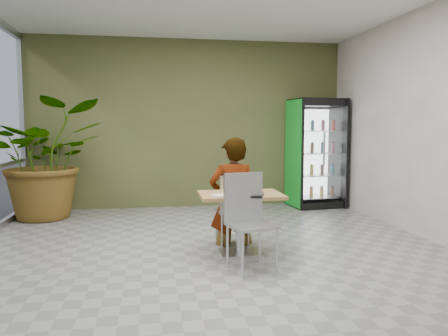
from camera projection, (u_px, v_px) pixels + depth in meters
The scene contains 12 objects.
ground at pixel (215, 260), 5.07m from camera, with size 7.00×7.00×0.00m, color gray.
room_envelope at pixel (215, 122), 4.92m from camera, with size 6.00×7.00×3.20m, color silver, non-canonical shape.
dining_table at pixel (241, 211), 5.22m from camera, with size 0.99×0.70×0.75m.
chair_far at pixel (234, 204), 5.66m from camera, with size 0.43×0.44×0.93m.
chair_near at pixel (247, 213), 4.73m from camera, with size 0.55×0.55×1.04m.
seated_woman at pixel (233, 203), 5.70m from camera, with size 0.63×0.41×1.71m, color black.
pizza_plate at pixel (235, 192), 5.22m from camera, with size 0.34×0.29×0.03m.
soda_cup at pixel (256, 186), 5.30m from camera, with size 0.09×0.09×0.16m.
napkin_stack at pixel (220, 196), 4.96m from camera, with size 0.15×0.15×0.02m, color white.
cafeteria_tray at pixel (246, 195), 4.98m from camera, with size 0.39×0.28×0.02m, color black.
beverage_fridge at pixel (316, 153), 8.41m from camera, with size 1.02×0.82×2.07m.
potted_plant at pixel (46, 159), 7.35m from camera, with size 1.81×1.57×2.01m, color #366628.
Camera 1 is at (-0.72, -4.90, 1.54)m, focal length 35.00 mm.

